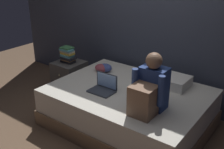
# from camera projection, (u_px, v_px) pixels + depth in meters

# --- Properties ---
(ground_plane) EXTENTS (8.00, 8.00, 0.00)m
(ground_plane) POSITION_uv_depth(u_px,v_px,m) (102.00, 129.00, 3.63)
(ground_plane) COLOR brown
(wall_back) EXTENTS (5.60, 0.10, 2.70)m
(wall_back) POSITION_uv_depth(u_px,v_px,m) (153.00, 12.00, 3.99)
(wall_back) COLOR #383D4C
(wall_back) RESTS_ON ground_plane
(bed) EXTENTS (2.00, 1.50, 0.52)m
(bed) POSITION_uv_depth(u_px,v_px,m) (128.00, 107.00, 3.64)
(bed) COLOR #7A6047
(bed) RESTS_ON ground_plane
(nightstand) EXTENTS (0.44, 0.46, 0.54)m
(nightstand) POSITION_uv_depth(u_px,v_px,m) (70.00, 78.00, 4.51)
(nightstand) COLOR #474442
(nightstand) RESTS_ON ground_plane
(person_sitting) EXTENTS (0.39, 0.44, 0.66)m
(person_sitting) POSITION_uv_depth(u_px,v_px,m) (150.00, 90.00, 2.97)
(person_sitting) COLOR navy
(person_sitting) RESTS_ON bed
(laptop) EXTENTS (0.32, 0.23, 0.22)m
(laptop) POSITION_uv_depth(u_px,v_px,m) (104.00, 87.00, 3.48)
(laptop) COLOR #333842
(laptop) RESTS_ON bed
(pillow) EXTENTS (0.56, 0.36, 0.13)m
(pillow) POSITION_uv_depth(u_px,v_px,m) (168.00, 80.00, 3.67)
(pillow) COLOR silver
(pillow) RESTS_ON bed
(book_stack) EXTENTS (0.24, 0.16, 0.25)m
(book_stack) POSITION_uv_depth(u_px,v_px,m) (68.00, 55.00, 4.35)
(book_stack) COLOR black
(book_stack) RESTS_ON nightstand
(clothes_pile) EXTENTS (0.24, 0.22, 0.11)m
(clothes_pile) POSITION_uv_depth(u_px,v_px,m) (103.00, 68.00, 4.09)
(clothes_pile) COLOR #3D4C8E
(clothes_pile) RESTS_ON bed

